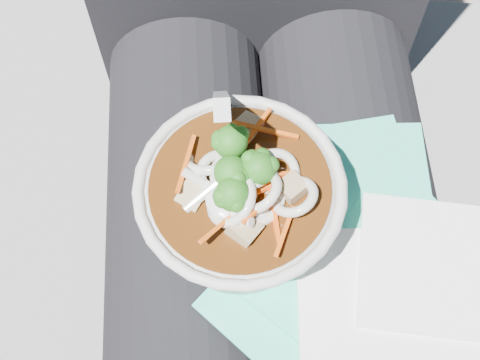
{
  "coord_description": "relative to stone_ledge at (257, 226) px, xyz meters",
  "views": [
    {
      "loc": [
        -0.05,
        -0.21,
        1.13
      ],
      "look_at": [
        -0.03,
        -0.01,
        0.7
      ],
      "focal_mm": 50.0,
      "sensor_mm": 36.0,
      "label": 1
    }
  ],
  "objects": [
    {
      "name": "ground",
      "position": [
        0.0,
        -0.15,
        -0.22
      ],
      "size": [
        20.0,
        20.0,
        0.0
      ],
      "primitive_type": "plane",
      "color": "slate",
      "rests_on": "ground"
    },
    {
      "name": "person_body",
      "position": [
        0.0,
        -0.06,
        0.33
      ],
      "size": [
        0.34,
        0.94,
        0.98
      ],
      "color": "black",
      "rests_on": "ground"
    },
    {
      "name": "udon_bowl",
      "position": [
        -0.03,
        -0.16,
        0.45
      ],
      "size": [
        0.17,
        0.17,
        0.2
      ],
      "color": "silver",
      "rests_on": "plastic_bag"
    },
    {
      "name": "stone_ledge",
      "position": [
        0.0,
        0.0,
        0.0
      ],
      "size": [
        1.06,
        0.62,
        0.43
      ],
      "primitive_type": "cube",
      "rotation": [
        0.0,
        0.0,
        -0.13
      ],
      "color": "slate",
      "rests_on": "ground"
    },
    {
      "name": "napkins",
      "position": [
        0.09,
        -0.22,
        0.4
      ],
      "size": [
        0.18,
        0.18,
        0.01
      ],
      "color": "white",
      "rests_on": "plastic_bag"
    },
    {
      "name": "plastic_bag",
      "position": [
        0.04,
        -0.17,
        0.39
      ],
      "size": [
        0.31,
        0.3,
        0.01
      ],
      "color": "#33D4AE",
      "rests_on": "lap"
    },
    {
      "name": "lap",
      "position": [
        0.0,
        -0.15,
        0.3
      ],
      "size": [
        0.33,
        0.48,
        0.16
      ],
      "color": "black",
      "rests_on": "stone_ledge"
    }
  ]
}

